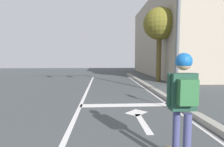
{
  "coord_description": "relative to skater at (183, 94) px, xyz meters",
  "views": [
    {
      "loc": [
        1.09,
        0.64,
        1.61
      ],
      "look_at": [
        1.43,
        6.69,
        1.08
      ],
      "focal_mm": 28.76,
      "sensor_mm": 36.0,
      "label": 1
    }
  ],
  "objects": [
    {
      "name": "lane_arrow_stem",
      "position": [
        -0.16,
        1.78,
        -1.08
      ],
      "size": [
        0.16,
        1.4,
        0.01
      ],
      "primitive_type": "cube",
      "color": "silver",
      "rests_on": "ground"
    },
    {
      "name": "lane_arrow_head",
      "position": [
        -0.16,
        2.63,
        -1.08
      ],
      "size": [
        0.71,
        0.71,
        0.01
      ],
      "primitive_type": "cube",
      "rotation": [
        0.0,
        0.0,
        0.79
      ],
      "color": "silver",
      "rests_on": "ground"
    },
    {
      "name": "curb_strip",
      "position": [
        1.36,
        2.87,
        -1.02
      ],
      "size": [
        0.24,
        24.0,
        0.14
      ],
      "primitive_type": "cube",
      "color": "gray",
      "rests_on": "ground"
    },
    {
      "name": "skater",
      "position": [
        0.0,
        0.0,
        0.0
      ],
      "size": [
        0.45,
        0.6,
        1.6
      ],
      "color": "#3F4372",
      "rests_on": "skateboard"
    },
    {
      "name": "lane_line_curbside",
      "position": [
        1.11,
        2.87,
        -1.08
      ],
      "size": [
        0.12,
        20.0,
        0.01
      ],
      "primitive_type": "cube",
      "color": "silver",
      "rests_on": "ground"
    },
    {
      "name": "stop_bar",
      "position": [
        -0.32,
        3.48,
        -1.08
      ],
      "size": [
        3.17,
        0.4,
        0.01
      ],
      "primitive_type": "cube",
      "color": "silver",
      "rests_on": "ground"
    },
    {
      "name": "traffic_signal_mast",
      "position": [
        0.59,
        4.98,
        2.84
      ],
      "size": [
        5.35,
        0.34,
        5.37
      ],
      "color": "#55595D",
      "rests_on": "ground"
    },
    {
      "name": "building_block",
      "position": [
        7.35,
        14.67,
        2.47
      ],
      "size": [
        8.17,
        13.58,
        7.11
      ],
      "primitive_type": "cube",
      "color": "#A29785",
      "rests_on": "ground"
    },
    {
      "name": "lane_line_center",
      "position": [
        -1.91,
        2.87,
        -1.08
      ],
      "size": [
        0.12,
        20.0,
        0.01
      ],
      "primitive_type": "cube",
      "color": "silver",
      "rests_on": "ground"
    },
    {
      "name": "roadside_tree",
      "position": [
        2.74,
        9.69,
        2.77
      ],
      "size": [
        2.18,
        2.18,
        5.03
      ],
      "color": "brown",
      "rests_on": "ground"
    }
  ]
}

